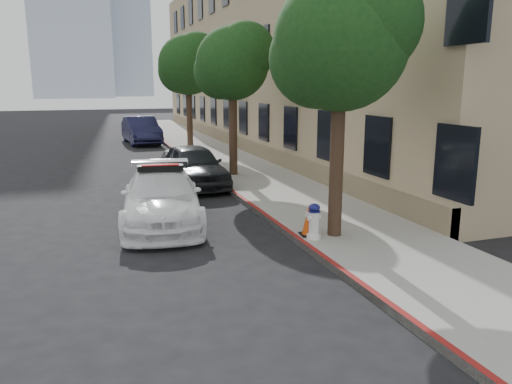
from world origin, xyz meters
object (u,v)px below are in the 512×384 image
Objects in this scene: parked_car_mid at (193,166)px; parked_car_far at (141,130)px; police_car at (162,197)px; fire_hydrant at (314,222)px; traffic_cone at (309,220)px.

parked_car_mid is 13.20m from parked_car_far.
fire_hydrant is at bearing -36.73° from police_car.
parked_car_far is at bearing 88.06° from parked_car_mid.
parked_car_far is (-0.33, 13.20, 0.07)m from parked_car_mid.
parked_car_mid is (1.71, 4.33, 0.03)m from police_car.
police_car is 1.16× the size of parked_car_mid.
traffic_cone is at bearing 80.72° from fire_hydrant.
police_car is at bearing -114.90° from parked_car_mid.
police_car is 3.81m from traffic_cone.
parked_car_mid reaches higher than traffic_cone.
traffic_cone is (1.15, -6.84, -0.21)m from parked_car_mid.
parked_car_far is 6.10× the size of fire_hydrant.
police_car is 6.26× the size of fire_hydrant.
parked_car_far reaches higher than police_car.
traffic_cone is (2.86, -2.51, -0.18)m from police_car.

